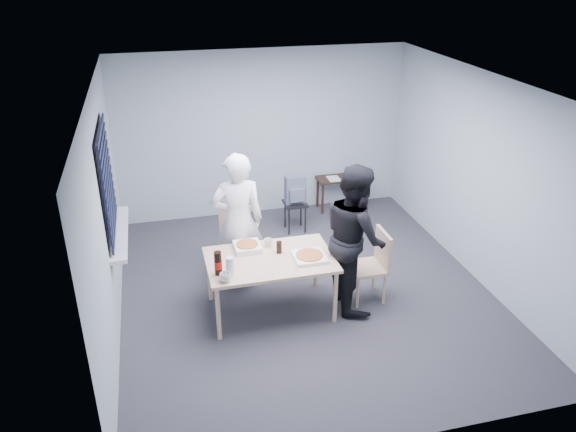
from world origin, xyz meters
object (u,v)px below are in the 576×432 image
object	(u,v)px
person_black	(355,237)
stool	(295,209)
mug_b	(268,242)
soda_bottle	(218,264)
backpack	(295,190)
chair_far	(237,237)
side_table	(342,182)
chair_right	(374,261)
dining_table	(270,263)
person_white	(238,222)
mug_a	(225,277)

from	to	relation	value
person_black	stool	distance (m)	2.11
mug_b	person_black	bearing A→B (deg)	-20.41
soda_bottle	backpack	bearing A→B (deg)	56.45
backpack	soda_bottle	bearing A→B (deg)	-103.56
person_black	chair_far	bearing A→B (deg)	49.93
chair_far	side_table	distance (m)	2.57
mug_b	chair_right	bearing A→B (deg)	-14.84
dining_table	stool	xyz separation A→B (m)	(0.82, 1.97, -0.29)
side_table	stool	bearing A→B (deg)	-147.18
person_white	backpack	bearing A→B (deg)	-129.63
side_table	soda_bottle	world-z (taller)	soda_bottle
person_white	mug_b	world-z (taller)	person_white
chair_right	backpack	size ratio (longest dim) A/B	2.11
soda_bottle	person_white	bearing A→B (deg)	67.35
dining_table	stool	distance (m)	2.15
dining_table	side_table	bearing A→B (deg)	55.64
person_black	backpack	distance (m)	2.04
dining_table	backpack	xyz separation A→B (m)	(0.82, 1.96, 0.02)
mug_b	soda_bottle	bearing A→B (deg)	-143.04
chair_right	backpack	world-z (taller)	chair_right
dining_table	person_white	xyz separation A→B (m)	(-0.25, 0.67, 0.24)
dining_table	chair_right	bearing A→B (deg)	-1.33
soda_bottle	stool	bearing A→B (deg)	56.61
person_white	soda_bottle	xyz separation A→B (m)	(-0.36, -0.87, -0.05)
chair_right	backpack	xyz separation A→B (m)	(-0.45, 1.99, 0.16)
side_table	backpack	distance (m)	1.16
dining_table	person_black	size ratio (longest dim) A/B	0.82
chair_far	soda_bottle	bearing A→B (deg)	-108.21
chair_right	stool	distance (m)	2.06
dining_table	mug_a	world-z (taller)	mug_a
person_black	stool	bearing A→B (deg)	4.95
side_table	mug_b	size ratio (longest dim) A/B	8.13
person_black	mug_b	distance (m)	1.02
backpack	chair_right	bearing A→B (deg)	-57.14
stool	mug_b	xyz separation A→B (m)	(-0.77, -1.68, 0.40)
person_black	mug_a	world-z (taller)	person_black
dining_table	mug_a	distance (m)	0.68
dining_table	chair_far	world-z (taller)	chair_far
mug_b	mug_a	bearing A→B (deg)	-132.93
mug_a	chair_right	bearing A→B (deg)	10.19
side_table	mug_b	bearing A→B (deg)	-126.97
person_white	soda_bottle	world-z (taller)	person_white
person_white	side_table	world-z (taller)	person_white
person_black	dining_table	bearing A→B (deg)	86.70
dining_table	mug_b	size ratio (longest dim) A/B	14.52
dining_table	stool	bearing A→B (deg)	67.48
chair_right	side_table	distance (m)	2.66
person_black	chair_right	bearing A→B (deg)	-84.30
person_white	mug_a	distance (m)	1.08
mug_a	soda_bottle	world-z (taller)	soda_bottle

